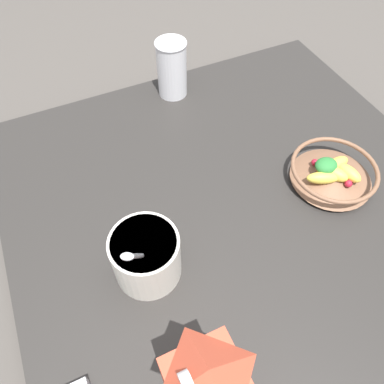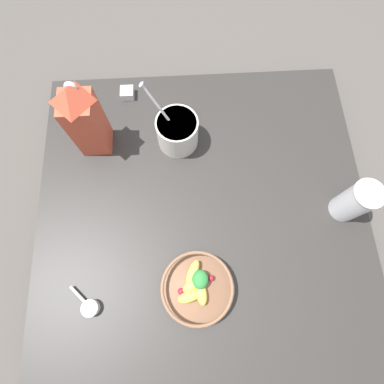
% 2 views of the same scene
% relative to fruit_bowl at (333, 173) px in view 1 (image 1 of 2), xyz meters
% --- Properties ---
extents(ground_plane, '(6.00, 6.00, 0.00)m').
position_rel_fruit_bowl_xyz_m(ground_plane, '(-0.03, -0.22, -0.08)').
color(ground_plane, '#4C4742').
extents(countertop, '(1.01, 1.01, 0.04)m').
position_rel_fruit_bowl_xyz_m(countertop, '(-0.03, -0.22, -0.05)').
color(countertop, '#2D2B28').
rests_on(countertop, ground_plane).
extents(fruit_bowl, '(0.20, 0.20, 0.07)m').
position_rel_fruit_bowl_xyz_m(fruit_bowl, '(0.00, 0.00, 0.00)').
color(fruit_bowl, brown).
rests_on(fruit_bowl, countertop).
extents(yogurt_tub, '(0.16, 0.13, 0.24)m').
position_rel_fruit_bowl_xyz_m(yogurt_tub, '(0.03, -0.47, 0.03)').
color(yogurt_tub, silver).
rests_on(yogurt_tub, countertop).
extents(drinking_cup, '(0.09, 0.09, 0.16)m').
position_rel_fruit_bowl_xyz_m(drinking_cup, '(-0.46, -0.21, 0.05)').
color(drinking_cup, white).
rests_on(drinking_cup, countertop).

